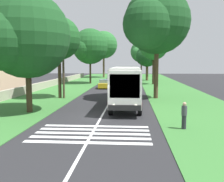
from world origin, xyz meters
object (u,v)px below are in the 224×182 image
(roadside_tree_left_3, at_px, (90,47))
(roadside_tree_left_0, at_px, (24,38))
(trailing_minibus_0, at_px, (113,74))
(roadside_tree_right_1, at_px, (153,47))
(coach_bus, at_px, (126,84))
(utility_pole, at_px, (63,61))
(roadside_tree_left_2, at_px, (58,39))
(roadside_tree_right_0, at_px, (141,52))
(roadside_tree_right_3, at_px, (155,23))
(roadside_tree_right_2, at_px, (146,57))
(trailing_car_1, at_px, (128,81))
(pedestrian, at_px, (184,115))
(roadside_tree_left_1, at_px, (103,46))
(trailing_car_0, at_px, (105,84))

(roadside_tree_left_3, bearing_deg, roadside_tree_left_0, 179.12)
(trailing_minibus_0, relative_size, roadside_tree_right_1, 0.61)
(coach_bus, xyz_separation_m, utility_pole, (5.31, 7.32, 2.20))
(coach_bus, distance_m, trailing_minibus_0, 35.78)
(roadside_tree_left_0, bearing_deg, trailing_minibus_0, -6.58)
(roadside_tree_left_3, bearing_deg, roadside_tree_left_2, 179.48)
(roadside_tree_right_0, xyz_separation_m, utility_pole, (-51.82, 10.54, -2.84))
(roadside_tree_right_3, bearing_deg, roadside_tree_left_2, 92.27)
(roadside_tree_left_3, xyz_separation_m, roadside_tree_right_2, (9.52, -11.54, -1.59))
(trailing_car_1, height_order, roadside_tree_right_3, roadside_tree_right_3)
(coach_bus, relative_size, pedestrian, 6.60)
(roadside_tree_left_1, relative_size, roadside_tree_right_1, 1.28)
(trailing_car_0, xyz_separation_m, pedestrian, (-26.17, -7.60, 0.24))
(trailing_minibus_0, relative_size, roadside_tree_right_2, 0.74)
(coach_bus, xyz_separation_m, roadside_tree_right_2, (36.77, -3.81, 3.34))
(roadside_tree_right_2, distance_m, utility_pole, 33.40)
(trailing_car_1, bearing_deg, roadside_tree_left_0, 164.23)
(roadside_tree_right_1, bearing_deg, roadside_tree_right_3, 176.06)
(utility_pole, bearing_deg, roadside_tree_left_3, 1.07)
(pedestrian, bearing_deg, roadside_tree_left_1, 11.15)
(trailing_car_0, relative_size, roadside_tree_right_2, 0.53)
(trailing_car_1, xyz_separation_m, pedestrian, (-32.84, -4.03, 0.24))
(roadside_tree_right_3, xyz_separation_m, pedestrian, (-14.21, -0.74, -7.68))
(roadside_tree_right_1, bearing_deg, trailing_minibus_0, 40.52)
(utility_pole, bearing_deg, roadside_tree_right_3, -86.31)
(coach_bus, distance_m, roadside_tree_left_3, 28.75)
(roadside_tree_left_0, bearing_deg, pedestrian, -111.62)
(trailing_car_1, height_order, roadside_tree_left_3, roadside_tree_left_3)
(roadside_tree_left_0, height_order, roadside_tree_left_2, roadside_tree_left_0)
(roadside_tree_right_2, height_order, roadside_tree_right_3, roadside_tree_right_3)
(trailing_car_0, relative_size, roadside_tree_right_0, 0.40)
(roadside_tree_left_1, xyz_separation_m, pedestrian, (-56.57, -11.15, -7.83))
(roadside_tree_left_3, xyz_separation_m, utility_pole, (-21.94, -0.41, -2.73))
(roadside_tree_right_0, height_order, roadside_tree_right_1, roadside_tree_right_0)
(trailing_car_0, xyz_separation_m, roadside_tree_right_0, (39.20, -7.05, 6.52))
(trailing_car_0, height_order, roadside_tree_left_1, roadside_tree_left_1)
(roadside_tree_right_3, bearing_deg, trailing_car_0, 29.84)
(roadside_tree_right_1, bearing_deg, roadside_tree_right_2, 3.25)
(roadside_tree_left_0, relative_size, roadside_tree_left_3, 0.92)
(trailing_car_0, bearing_deg, roadside_tree_left_2, 161.69)
(trailing_car_1, distance_m, utility_pole, 20.87)
(roadside_tree_left_1, xyz_separation_m, roadside_tree_right_0, (8.80, -10.60, -1.56))
(roadside_tree_left_2, bearing_deg, trailing_car_1, -21.90)
(roadside_tree_left_2, bearing_deg, roadside_tree_right_2, -20.59)
(trailing_minibus_0, bearing_deg, trailing_car_1, -162.67)
(coach_bus, xyz_separation_m, trailing_minibus_0, (35.58, 3.70, -0.60))
(coach_bus, relative_size, utility_pole, 1.34)
(roadside_tree_left_2, bearing_deg, roadside_tree_left_1, -0.73)
(trailing_car_1, height_order, utility_pole, utility_pole)
(roadside_tree_left_2, distance_m, utility_pole, 2.52)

